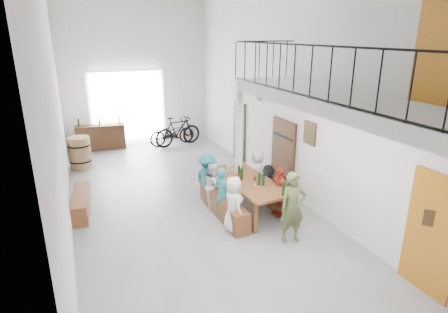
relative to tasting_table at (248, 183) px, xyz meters
name	(u,v)px	position (x,y,z in m)	size (l,w,h in m)	color
floor	(185,202)	(-1.31, 1.02, -0.71)	(12.00, 12.00, 0.00)	slate
room_walls	(180,61)	(-1.31, 1.02, 2.85)	(12.00, 12.00, 12.00)	silver
gateway_portal	(128,109)	(-1.71, 6.96, 0.69)	(2.80, 0.08, 2.80)	white
right_wall_decor	(321,145)	(1.39, -0.85, 1.04)	(0.07, 8.28, 5.07)	#A05C13
balcony	(336,103)	(0.67, -2.11, 2.26)	(1.52, 5.62, 4.00)	silver
tasting_table	(248,183)	(0.00, 0.00, 0.00)	(1.16, 2.55, 0.79)	brown
bench_inner	(223,205)	(-0.69, -0.04, -0.45)	(0.36, 2.25, 0.52)	brown
bench_wall	(268,197)	(0.62, 0.08, -0.50)	(0.23, 1.77, 0.41)	brown
tableware	(246,174)	(-0.06, 0.02, 0.23)	(0.48, 1.35, 0.35)	black
side_bench	(81,203)	(-3.81, 1.44, -0.47)	(0.37, 1.70, 0.48)	brown
oak_barrel	(80,153)	(-3.64, 4.79, -0.19)	(0.70, 0.70, 1.03)	olive
serving_counter	(101,137)	(-2.82, 6.67, -0.24)	(1.75, 0.49, 0.92)	#391F0E
counter_bottles	(99,121)	(-2.82, 6.68, 0.36)	(1.50, 0.24, 0.28)	black
guest_left_a	(233,204)	(-0.76, -0.81, -0.07)	(0.62, 0.40, 1.27)	silver
guest_left_b	(222,193)	(-0.76, -0.17, -0.08)	(0.46, 0.30, 1.26)	#24717A
guest_left_c	(213,185)	(-0.73, 0.50, -0.14)	(0.55, 0.43, 1.14)	silver
guest_left_d	(207,178)	(-0.76, 0.83, -0.06)	(0.83, 0.48, 1.29)	#24717A
guest_right_a	(279,191)	(0.54, -0.55, -0.10)	(0.72, 0.30, 1.22)	#A12C1B
guest_right_b	(267,185)	(0.58, 0.09, -0.18)	(0.98, 0.31, 1.06)	black
guest_right_c	(257,172)	(0.64, 0.76, -0.08)	(0.61, 0.40, 1.25)	silver
host_standing	(293,208)	(0.19, -1.67, 0.05)	(0.56, 0.36, 1.52)	#4D5530
potted_plant	(255,171)	(1.14, 1.84, -0.50)	(0.37, 0.32, 0.41)	#1C4B1A
bicycle_near	(172,133)	(-0.22, 6.21, -0.23)	(0.64, 1.83, 0.96)	black
bicycle_far	(178,131)	(-0.04, 6.02, -0.13)	(0.54, 1.90, 1.14)	black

